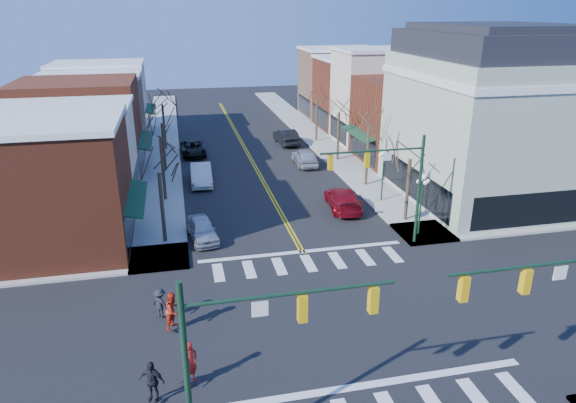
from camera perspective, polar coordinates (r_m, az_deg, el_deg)
ground at (r=25.91m, az=5.86°, el=-13.06°), size 160.00×160.00×0.00m
sidewalk_left at (r=42.83m, az=-13.89°, el=0.62°), size 3.50×70.00×0.15m
sidewalk_right at (r=45.65m, az=8.58°, el=2.26°), size 3.50×70.00×0.15m
bldg_left_brick_a at (r=34.75m, az=-25.75°, el=1.26°), size 10.00×8.50×8.00m
bldg_left_stucco_a at (r=42.08m, az=-23.55°, el=4.38°), size 10.00×7.00×7.50m
bldg_left_brick_b at (r=49.62m, az=-22.08°, el=7.46°), size 10.00×9.00×8.50m
bldg_left_tan at (r=57.68m, az=-20.84°, el=8.95°), size 10.00×7.50×7.80m
bldg_left_stucco_b at (r=65.21m, az=-20.01°, el=10.46°), size 10.00×8.00×8.20m
bldg_right_brick_a at (r=52.39m, az=13.58°, el=8.75°), size 10.00×8.50×8.00m
bldg_right_stucco at (r=59.16m, az=10.42°, el=11.29°), size 10.00×7.00×10.00m
bldg_right_brick_b at (r=66.17m, az=7.87°, el=11.75°), size 10.00×8.00×8.50m
bldg_right_tan at (r=73.61m, az=5.72°, el=12.93°), size 10.00×8.00×9.00m
victorian_corner at (r=42.80m, az=21.59°, el=8.93°), size 12.25×14.25×13.30m
traffic_mast_near_left at (r=16.23m, az=-4.57°, el=-15.84°), size 6.60×0.28×7.20m
traffic_mast_near_right at (r=20.53m, az=28.31°, el=-10.05°), size 6.60×0.28×7.20m
traffic_mast_far_right at (r=32.00m, az=11.54°, el=2.74°), size 6.60×0.28×7.20m
lamppost_corner at (r=34.60m, az=14.65°, el=0.80°), size 0.36×0.36×4.33m
lamppost_midblock at (r=40.18m, az=10.56°, el=3.89°), size 0.36×0.36×4.33m
tree_left_a at (r=33.58m, az=-13.78°, el=-0.80°), size 0.24×0.24×4.76m
tree_left_b at (r=41.11m, az=-13.71°, el=3.39°), size 0.24×0.24×5.04m
tree_left_c at (r=48.88m, az=-13.62°, el=5.83°), size 0.24×0.24×4.55m
tree_left_d at (r=56.63m, az=-13.59°, el=8.01°), size 0.24×0.24×4.90m
tree_right_a at (r=37.00m, az=13.13°, el=1.16°), size 0.24×0.24×4.62m
tree_right_b at (r=43.91m, az=8.78°, el=4.94°), size 0.24×0.24×5.18m
tree_right_c at (r=51.24m, az=5.59°, el=7.15°), size 0.24×0.24×4.83m
tree_right_d at (r=58.70m, az=3.20°, el=9.03°), size 0.24×0.24×4.97m
car_left_near at (r=34.22m, az=-9.52°, el=-3.07°), size 2.19×4.37×1.43m
car_left_mid at (r=45.12m, az=-9.63°, el=2.98°), size 1.85×5.07×1.66m
car_left_far at (r=54.34m, az=-10.50°, el=5.84°), size 2.58×5.23×1.43m
car_right_near at (r=39.10m, az=6.13°, el=0.28°), size 2.76×5.59×1.56m
car_right_mid at (r=49.90m, az=1.88°, el=4.98°), size 2.04×4.86×1.64m
car_right_far at (r=57.77m, az=-0.18°, el=7.21°), size 2.16×5.28×1.70m
pedestrian_red_a at (r=21.78m, az=-10.78°, el=-17.19°), size 0.81×0.82×1.92m
pedestrian_red_b at (r=25.13m, az=-12.64°, el=-11.73°), size 1.10×1.15×1.87m
pedestrian_dark_a at (r=21.37m, az=-14.90°, el=-18.72°), size 1.11×0.79×1.74m
pedestrian_dark_b at (r=26.13m, az=-13.97°, el=-10.92°), size 1.13×1.07×1.54m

